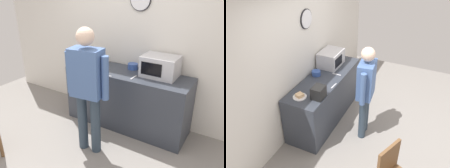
# 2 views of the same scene
# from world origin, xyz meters

# --- Properties ---
(ground_plane) EXTENTS (6.00, 6.00, 0.00)m
(ground_plane) POSITION_xyz_m (0.00, 0.00, 0.00)
(ground_plane) COLOR gray
(back_wall) EXTENTS (5.40, 0.13, 2.60)m
(back_wall) POSITION_xyz_m (0.00, 1.60, 1.30)
(back_wall) COLOR silver
(back_wall) RESTS_ON ground_plane
(kitchen_counter) EXTENTS (1.93, 0.62, 0.90)m
(kitchen_counter) POSITION_xyz_m (0.15, 1.22, 0.45)
(kitchen_counter) COLOR #333842
(kitchen_counter) RESTS_ON ground_plane
(microwave) EXTENTS (0.50, 0.39, 0.30)m
(microwave) POSITION_xyz_m (0.62, 1.32, 1.05)
(microwave) COLOR silver
(microwave) RESTS_ON kitchen_counter
(sandwich_plate) EXTENTS (0.22, 0.22, 0.07)m
(sandwich_plate) POSITION_xyz_m (-0.57, 1.29, 0.93)
(sandwich_plate) COLOR white
(sandwich_plate) RESTS_ON kitchen_counter
(salad_bowl) EXTENTS (0.16, 0.16, 0.09)m
(salad_bowl) POSITION_xyz_m (0.15, 1.40, 0.95)
(salad_bowl) COLOR #33519E
(salad_bowl) RESTS_ON kitchen_counter
(toaster) EXTENTS (0.22, 0.18, 0.20)m
(toaster) POSITION_xyz_m (-0.45, 1.01, 1.00)
(toaster) COLOR black
(toaster) RESTS_ON kitchen_counter
(fork_utensil) EXTENTS (0.02, 0.17, 0.01)m
(fork_utensil) POSITION_xyz_m (0.33, 1.07, 0.91)
(fork_utensil) COLOR silver
(fork_utensil) RESTS_ON kitchen_counter
(spoon_utensil) EXTENTS (0.17, 0.03, 0.01)m
(spoon_utensil) POSITION_xyz_m (-0.05, 0.94, 0.91)
(spoon_utensil) COLOR silver
(spoon_utensil) RESTS_ON kitchen_counter
(person_standing) EXTENTS (0.59, 0.29, 1.69)m
(person_standing) POSITION_xyz_m (0.02, 0.40, 0.98)
(person_standing) COLOR #2E3C4B
(person_standing) RESTS_ON ground_plane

